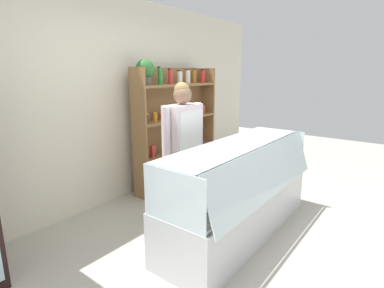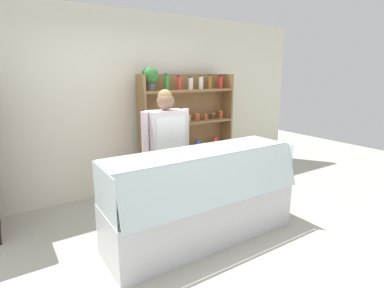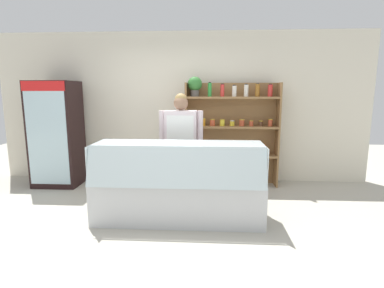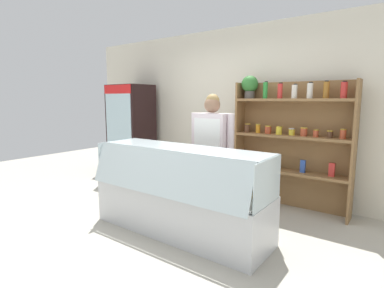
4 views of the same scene
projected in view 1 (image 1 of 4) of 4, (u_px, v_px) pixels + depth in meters
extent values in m
plane|color=#B7B2A3|center=(240.00, 241.00, 3.15)|extent=(12.00, 12.00, 0.00)
cube|color=silver|center=(114.00, 101.00, 4.00)|extent=(6.80, 0.10, 2.70)
cube|color=olive|center=(171.00, 127.00, 4.68)|extent=(1.61, 0.02, 1.80)
cube|color=olive|center=(140.00, 136.00, 3.99)|extent=(0.03, 0.28, 1.80)
cube|color=olive|center=(207.00, 121.00, 5.21)|extent=(0.03, 0.28, 1.80)
cube|color=olive|center=(178.00, 150.00, 4.68)|extent=(1.55, 0.28, 0.04)
cube|color=olive|center=(178.00, 119.00, 4.56)|extent=(1.55, 0.28, 0.04)
cube|color=olive|center=(177.00, 85.00, 4.45)|extent=(1.55, 0.28, 0.04)
cylinder|color=#4C4742|center=(146.00, 81.00, 3.94)|extent=(0.15, 0.15, 0.11)
sphere|color=#2E6E2D|center=(145.00, 69.00, 3.90)|extent=(0.25, 0.25, 0.25)
cylinder|color=#2D8C38|center=(160.00, 76.00, 4.10)|extent=(0.07, 0.07, 0.23)
cylinder|color=black|center=(159.00, 67.00, 4.09)|extent=(0.04, 0.04, 0.02)
cylinder|color=red|center=(170.00, 77.00, 4.27)|extent=(0.07, 0.07, 0.20)
cylinder|color=black|center=(169.00, 69.00, 4.26)|extent=(0.04, 0.04, 0.02)
cylinder|color=silver|center=(180.00, 78.00, 4.43)|extent=(0.08, 0.08, 0.18)
cylinder|color=black|center=(178.00, 71.00, 4.42)|extent=(0.05, 0.05, 0.02)
cylinder|color=silver|center=(188.00, 77.00, 4.58)|extent=(0.08, 0.08, 0.20)
cylinder|color=black|center=(187.00, 70.00, 4.57)|extent=(0.05, 0.05, 0.02)
cylinder|color=#9E6623|center=(194.00, 76.00, 4.75)|extent=(0.07, 0.07, 0.21)
cylinder|color=black|center=(194.00, 69.00, 4.72)|extent=(0.05, 0.05, 0.02)
cylinder|color=red|center=(203.00, 77.00, 4.90)|extent=(0.08, 0.08, 0.20)
cylinder|color=black|center=(202.00, 70.00, 4.88)|extent=(0.05, 0.05, 0.02)
cylinder|color=brown|center=(147.00, 119.00, 4.03)|extent=(0.09, 0.09, 0.12)
cylinder|color=gold|center=(146.00, 114.00, 4.02)|extent=(0.09, 0.09, 0.01)
cylinder|color=orange|center=(155.00, 117.00, 4.17)|extent=(0.07, 0.07, 0.12)
cylinder|color=gold|center=(155.00, 112.00, 4.15)|extent=(0.07, 0.07, 0.01)
cylinder|color=#BF4C2D|center=(163.00, 116.00, 4.29)|extent=(0.09, 0.09, 0.10)
cylinder|color=gold|center=(163.00, 112.00, 4.28)|extent=(0.09, 0.09, 0.01)
cylinder|color=yellow|center=(171.00, 115.00, 4.41)|extent=(0.08, 0.08, 0.10)
cylinder|color=gold|center=(170.00, 111.00, 4.41)|extent=(0.09, 0.09, 0.01)
cylinder|color=yellow|center=(177.00, 114.00, 4.56)|extent=(0.08, 0.08, 0.08)
cylinder|color=silver|center=(178.00, 111.00, 4.54)|extent=(0.08, 0.08, 0.01)
cylinder|color=#BF4C2D|center=(185.00, 113.00, 4.68)|extent=(0.09, 0.09, 0.10)
cylinder|color=gold|center=(185.00, 109.00, 4.67)|extent=(0.09, 0.09, 0.01)
cylinder|color=#BF4C2D|center=(192.00, 112.00, 4.80)|extent=(0.07, 0.07, 0.09)
cylinder|color=gold|center=(191.00, 109.00, 4.79)|extent=(0.07, 0.07, 0.01)
cylinder|color=brown|center=(196.00, 111.00, 4.94)|extent=(0.07, 0.07, 0.08)
cylinder|color=gold|center=(197.00, 108.00, 4.92)|extent=(0.08, 0.08, 0.01)
cylinder|color=#BF4C2D|center=(203.00, 110.00, 5.04)|extent=(0.07, 0.07, 0.11)
cylinder|color=gold|center=(203.00, 106.00, 5.04)|extent=(0.07, 0.07, 0.01)
cube|color=red|center=(153.00, 151.00, 4.23)|extent=(0.07, 0.04, 0.17)
cube|color=#2D8C38|center=(170.00, 147.00, 4.52)|extent=(0.08, 0.05, 0.14)
cube|color=#3356B2|center=(185.00, 142.00, 4.80)|extent=(0.07, 0.05, 0.17)
cube|color=red|center=(199.00, 138.00, 5.08)|extent=(0.07, 0.04, 0.18)
cube|color=silver|center=(238.00, 209.00, 3.25)|extent=(2.15, 0.67, 0.55)
cube|color=white|center=(239.00, 184.00, 3.18)|extent=(2.09, 0.61, 0.03)
cube|color=silver|center=(268.00, 171.00, 2.95)|extent=(2.11, 0.16, 0.47)
cube|color=silver|center=(237.00, 144.00, 3.11)|extent=(2.11, 0.51, 0.01)
cube|color=silver|center=(173.00, 198.00, 2.32)|extent=(0.01, 0.63, 0.45)
cube|color=silver|center=(279.00, 146.00, 3.96)|extent=(0.01, 0.63, 0.45)
cube|color=tan|center=(181.00, 206.00, 2.55)|extent=(0.17, 0.11, 0.05)
cube|color=white|center=(200.00, 213.00, 2.43)|extent=(0.05, 0.03, 0.02)
cube|color=tan|center=(201.00, 196.00, 2.78)|extent=(0.16, 0.12, 0.05)
cube|color=white|center=(220.00, 201.00, 2.66)|extent=(0.05, 0.03, 0.02)
cube|color=tan|center=(218.00, 187.00, 3.00)|extent=(0.16, 0.11, 0.05)
cube|color=white|center=(236.00, 191.00, 2.88)|extent=(0.05, 0.03, 0.02)
cube|color=beige|center=(233.00, 179.00, 3.22)|extent=(0.16, 0.13, 0.04)
cube|color=white|center=(250.00, 183.00, 3.10)|extent=(0.05, 0.03, 0.02)
cube|color=tan|center=(245.00, 172.00, 3.45)|extent=(0.16, 0.11, 0.04)
cube|color=white|center=(262.00, 175.00, 3.33)|extent=(0.05, 0.03, 0.02)
cube|color=tan|center=(257.00, 166.00, 3.67)|extent=(0.16, 0.11, 0.06)
cube|color=white|center=(272.00, 169.00, 3.55)|extent=(0.05, 0.03, 0.02)
cube|color=tan|center=(267.00, 160.00, 3.89)|extent=(0.16, 0.15, 0.06)
cube|color=white|center=(281.00, 163.00, 3.77)|extent=(0.05, 0.03, 0.02)
cylinder|color=#A35B4C|center=(197.00, 209.00, 2.42)|extent=(0.21, 0.16, 0.14)
cylinder|color=tan|center=(212.00, 199.00, 2.58)|extent=(0.19, 0.17, 0.16)
cylinder|color=tan|center=(225.00, 193.00, 2.76)|extent=(0.20, 0.14, 0.12)
cylinder|color=white|center=(268.00, 162.00, 3.52)|extent=(0.07, 0.07, 0.23)
cylinder|color=white|center=(271.00, 161.00, 3.60)|extent=(0.07, 0.07, 0.20)
cylinder|color=#2D2D38|center=(178.00, 189.00, 3.56)|extent=(0.13, 0.13, 0.75)
cylinder|color=#2D2D38|center=(188.00, 184.00, 3.72)|extent=(0.13, 0.13, 0.75)
cube|color=silver|center=(183.00, 131.00, 3.48)|extent=(0.47, 0.24, 0.62)
cube|color=white|center=(191.00, 160.00, 3.49)|extent=(0.39, 0.01, 1.16)
cylinder|color=silver|center=(166.00, 132.00, 3.26)|extent=(0.09, 0.09, 0.56)
cylinder|color=silver|center=(197.00, 125.00, 3.70)|extent=(0.09, 0.09, 0.56)
sphere|color=#8C664C|center=(183.00, 95.00, 3.39)|extent=(0.21, 0.21, 0.21)
sphere|color=#997A47|center=(182.00, 90.00, 3.38)|extent=(0.18, 0.18, 0.18)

